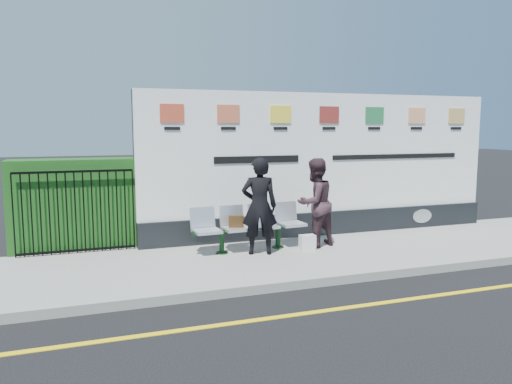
# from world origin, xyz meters

# --- Properties ---
(ground) EXTENTS (80.00, 80.00, 0.00)m
(ground) POSITION_xyz_m (0.00, 0.00, 0.00)
(ground) COLOR black
(pavement) EXTENTS (14.00, 3.00, 0.12)m
(pavement) POSITION_xyz_m (0.00, 2.50, 0.06)
(pavement) COLOR gray
(pavement) RESTS_ON ground
(kerb) EXTENTS (14.00, 0.18, 0.14)m
(kerb) POSITION_xyz_m (0.00, 1.00, 0.07)
(kerb) COLOR gray
(kerb) RESTS_ON ground
(yellow_line) EXTENTS (14.00, 0.10, 0.01)m
(yellow_line) POSITION_xyz_m (0.00, 0.00, 0.00)
(yellow_line) COLOR yellow
(yellow_line) RESTS_ON ground
(billboard) EXTENTS (8.00, 0.30, 3.00)m
(billboard) POSITION_xyz_m (0.50, 3.85, 1.42)
(billboard) COLOR black
(billboard) RESTS_ON pavement
(hedge) EXTENTS (2.35, 0.70, 1.70)m
(hedge) POSITION_xyz_m (-4.58, 4.30, 0.97)
(hedge) COLOR #194A16
(hedge) RESTS_ON pavement
(railing) EXTENTS (2.05, 0.06, 1.54)m
(railing) POSITION_xyz_m (-4.58, 3.85, 0.89)
(railing) COLOR black
(railing) RESTS_ON pavement
(bench) EXTENTS (2.20, 0.70, 0.47)m
(bench) POSITION_xyz_m (-1.52, 2.98, 0.35)
(bench) COLOR silver
(bench) RESTS_ON pavement
(woman_left) EXTENTS (0.73, 0.59, 1.76)m
(woman_left) POSITION_xyz_m (-1.45, 2.69, 1.00)
(woman_left) COLOR black
(woman_left) RESTS_ON pavement
(woman_right) EXTENTS (1.00, 0.89, 1.71)m
(woman_right) POSITION_xyz_m (-0.25, 2.87, 0.97)
(woman_right) COLOR #36232A
(woman_right) RESTS_ON pavement
(handbag_brown) EXTENTS (0.30, 0.19, 0.22)m
(handbag_brown) POSITION_xyz_m (-1.80, 2.96, 0.69)
(handbag_brown) COLOR #33210E
(handbag_brown) RESTS_ON bench
(carrier_bag_white) EXTENTS (0.29, 0.17, 0.29)m
(carrier_bag_white) POSITION_xyz_m (-0.50, 2.65, 0.26)
(carrier_bag_white) COLOR silver
(carrier_bag_white) RESTS_ON pavement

